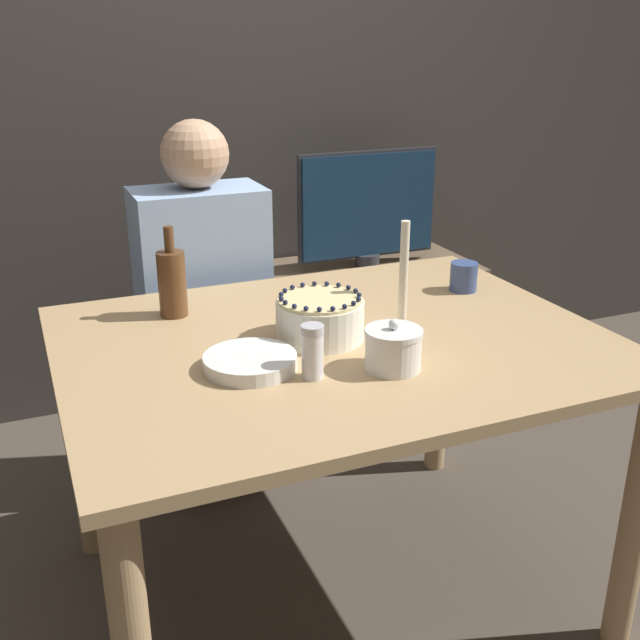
# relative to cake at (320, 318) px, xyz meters

# --- Properties ---
(ground_plane) EXTENTS (12.00, 12.00, 0.00)m
(ground_plane) POSITION_rel_cake_xyz_m (0.03, -0.01, -0.81)
(ground_plane) COLOR #4C4238
(wall_behind) EXTENTS (8.00, 0.05, 2.60)m
(wall_behind) POSITION_rel_cake_xyz_m (0.03, 1.39, 0.49)
(wall_behind) COLOR #38332D
(wall_behind) RESTS_ON ground_plane
(dining_table) EXTENTS (1.30, 1.01, 0.76)m
(dining_table) POSITION_rel_cake_xyz_m (0.03, -0.01, -0.17)
(dining_table) COLOR tan
(dining_table) RESTS_ON ground_plane
(cake) EXTENTS (0.21, 0.21, 0.12)m
(cake) POSITION_rel_cake_xyz_m (0.00, 0.00, 0.00)
(cake) COLOR white
(cake) RESTS_ON dining_table
(sugar_bowl) EXTENTS (0.13, 0.13, 0.12)m
(sugar_bowl) POSITION_rel_cake_xyz_m (0.08, -0.22, -0.00)
(sugar_bowl) COLOR white
(sugar_bowl) RESTS_ON dining_table
(sugar_shaker) EXTENTS (0.05, 0.05, 0.12)m
(sugar_shaker) POSITION_rel_cake_xyz_m (-0.10, -0.20, 0.01)
(sugar_shaker) COLOR white
(sugar_shaker) RESTS_ON dining_table
(plate_stack) EXTENTS (0.21, 0.21, 0.03)m
(plate_stack) POSITION_rel_cake_xyz_m (-0.21, -0.10, -0.04)
(plate_stack) COLOR white
(plate_stack) RESTS_ON dining_table
(candle) EXTENTS (0.05, 0.05, 0.28)m
(candle) POSITION_rel_cake_xyz_m (0.21, -0.02, 0.06)
(candle) COLOR tan
(candle) RESTS_ON dining_table
(bottle) EXTENTS (0.07, 0.07, 0.24)m
(bottle) POSITION_rel_cake_xyz_m (-0.29, 0.30, 0.04)
(bottle) COLOR brown
(bottle) RESTS_ON dining_table
(cup) EXTENTS (0.08, 0.08, 0.08)m
(cup) POSITION_rel_cake_xyz_m (0.52, 0.17, -0.01)
(cup) COLOR #384C7F
(cup) RESTS_ON dining_table
(person_man_blue_shirt) EXTENTS (0.40, 0.34, 1.21)m
(person_man_blue_shirt) POSITION_rel_cake_xyz_m (-0.12, 0.69, -0.28)
(person_man_blue_shirt) COLOR #595960
(person_man_blue_shirt) RESTS_ON ground_plane
(side_cabinet) EXTENTS (0.87, 0.49, 0.55)m
(side_cabinet) POSITION_rel_cake_xyz_m (0.67, 1.10, -0.53)
(side_cabinet) COLOR brown
(side_cabinet) RESTS_ON ground_plane
(tv_monitor) EXTENTS (0.60, 0.10, 0.47)m
(tv_monitor) POSITION_rel_cake_xyz_m (0.67, 1.10, -0.01)
(tv_monitor) COLOR #2D2D33
(tv_monitor) RESTS_ON side_cabinet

